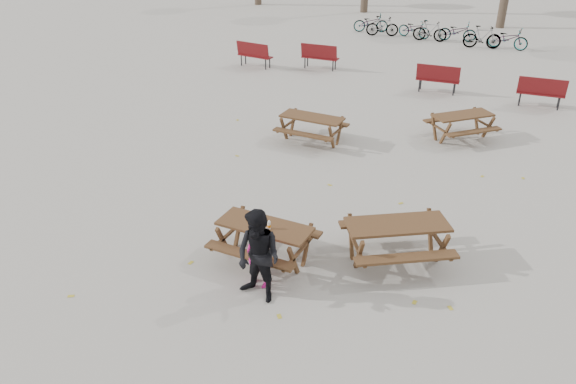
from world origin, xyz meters
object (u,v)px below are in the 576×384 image
at_px(picnic_table_north, 312,129).
at_px(food_tray, 262,229).
at_px(soda_bottle, 269,225).
at_px(picnic_table_far, 461,127).
at_px(adult, 259,257).
at_px(main_picnic_table, 265,233).
at_px(child, 259,253).
at_px(picnic_table_east, 396,242).

bearing_deg(picnic_table_north, food_tray, -73.84).
bearing_deg(soda_bottle, picnic_table_north, 106.59).
bearing_deg(picnic_table_far, adult, -146.38).
height_order(main_picnic_table, adult, adult).
bearing_deg(adult, picnic_table_far, 89.29).
bearing_deg(food_tray, adult, -64.93).
distance_m(adult, picnic_table_north, 7.16).
height_order(child, adult, adult).
bearing_deg(soda_bottle, picnic_table_far, 75.70).
distance_m(adult, picnic_table_far, 9.12).
xyz_separation_m(adult, picnic_table_east, (1.78, 2.16, -0.45)).
xyz_separation_m(food_tray, picnic_table_north, (-1.64, 5.92, -0.41)).
xyz_separation_m(picnic_table_north, picnic_table_far, (3.76, 2.11, -0.01)).
distance_m(food_tray, picnic_table_far, 8.32).
relative_size(adult, picnic_table_north, 0.98).
xyz_separation_m(main_picnic_table, food_tray, (0.05, -0.16, 0.21)).
relative_size(food_tray, child, 0.13).
bearing_deg(main_picnic_table, adult, -66.34).
xyz_separation_m(child, adult, (0.18, -0.35, 0.19)).
bearing_deg(main_picnic_table, picnic_table_east, 25.75).
bearing_deg(child, picnic_table_north, 110.93).
bearing_deg(food_tray, picnic_table_far, 75.22).
relative_size(soda_bottle, adult, 0.10).
bearing_deg(picnic_table_east, soda_bottle, 175.08).
bearing_deg(main_picnic_table, child, -68.56).
height_order(main_picnic_table, soda_bottle, soda_bottle).
relative_size(food_tray, picnic_table_east, 0.09).
relative_size(child, picnic_table_east, 0.70).
bearing_deg(food_tray, picnic_table_east, 29.55).
xyz_separation_m(main_picnic_table, picnic_table_north, (-1.60, 5.76, -0.21)).
distance_m(main_picnic_table, adult, 1.21).
bearing_deg(food_tray, child, -66.88).
distance_m(soda_bottle, picnic_table_north, 6.11).
xyz_separation_m(child, picnic_table_east, (1.97, 1.82, -0.26)).
bearing_deg(food_tray, main_picnic_table, 105.37).
relative_size(main_picnic_table, picnic_table_far, 1.04).
relative_size(food_tray, picnic_table_north, 0.10).
distance_m(main_picnic_table, picnic_table_far, 8.17).
xyz_separation_m(main_picnic_table, picnic_table_far, (2.17, 7.87, -0.22)).
bearing_deg(picnic_table_north, child, -73.15).
distance_m(picnic_table_east, picnic_table_north, 6.05).
bearing_deg(picnic_table_north, main_picnic_table, -73.84).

